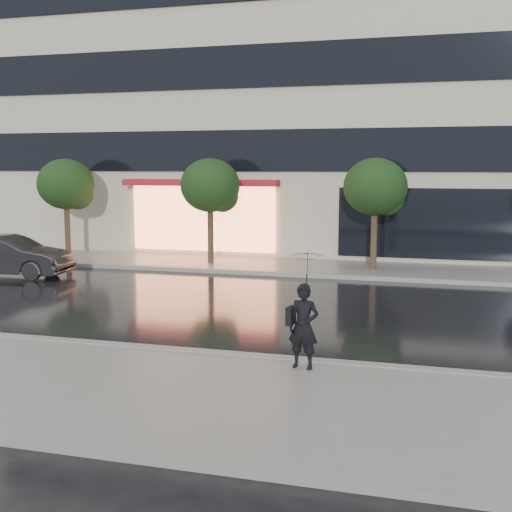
% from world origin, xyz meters
% --- Properties ---
extents(ground, '(120.00, 120.00, 0.00)m').
position_xyz_m(ground, '(0.00, 0.00, 0.00)').
color(ground, black).
rests_on(ground, ground).
extents(sidewalk_near, '(60.00, 4.50, 0.12)m').
position_xyz_m(sidewalk_near, '(0.00, -3.25, 0.06)').
color(sidewalk_near, slate).
rests_on(sidewalk_near, ground).
extents(sidewalk_far, '(60.00, 3.50, 0.12)m').
position_xyz_m(sidewalk_far, '(0.00, 10.25, 0.06)').
color(sidewalk_far, slate).
rests_on(sidewalk_far, ground).
extents(curb_near, '(60.00, 0.25, 0.14)m').
position_xyz_m(curb_near, '(0.00, -1.00, 0.07)').
color(curb_near, gray).
rests_on(curb_near, ground).
extents(curb_far, '(60.00, 0.25, 0.14)m').
position_xyz_m(curb_far, '(0.00, 8.50, 0.07)').
color(curb_far, gray).
rests_on(curb_far, ground).
extents(office_building, '(30.00, 12.76, 18.00)m').
position_xyz_m(office_building, '(-0.00, 17.97, 9.00)').
color(office_building, '#B5AE99').
rests_on(office_building, ground).
extents(tree_far_west, '(2.20, 2.20, 3.99)m').
position_xyz_m(tree_far_west, '(-8.94, 10.03, 2.92)').
color(tree_far_west, '#33261C').
rests_on(tree_far_west, ground).
extents(tree_mid_west, '(2.20, 2.20, 3.99)m').
position_xyz_m(tree_mid_west, '(-2.94, 10.03, 2.92)').
color(tree_mid_west, '#33261C').
rests_on(tree_mid_west, ground).
extents(tree_mid_east, '(2.20, 2.20, 3.99)m').
position_xyz_m(tree_mid_east, '(3.06, 10.03, 2.92)').
color(tree_mid_east, '#33261C').
rests_on(tree_mid_east, ground).
extents(parked_car, '(4.29, 1.79, 1.38)m').
position_xyz_m(parked_car, '(-8.79, 6.00, 0.69)').
color(parked_car, black).
rests_on(parked_car, ground).
extents(pedestrian_with_umbrella, '(0.92, 0.94, 2.12)m').
position_xyz_m(pedestrian_with_umbrella, '(2.81, -1.50, 1.48)').
color(pedestrian_with_umbrella, black).
rests_on(pedestrian_with_umbrella, sidewalk_near).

